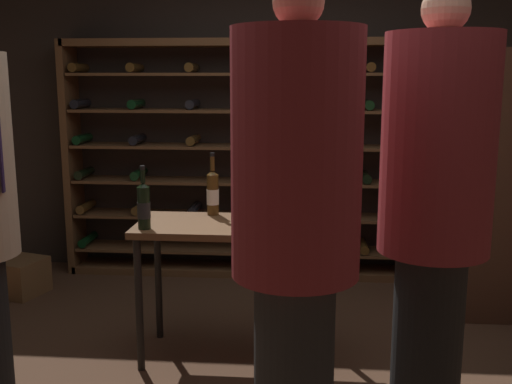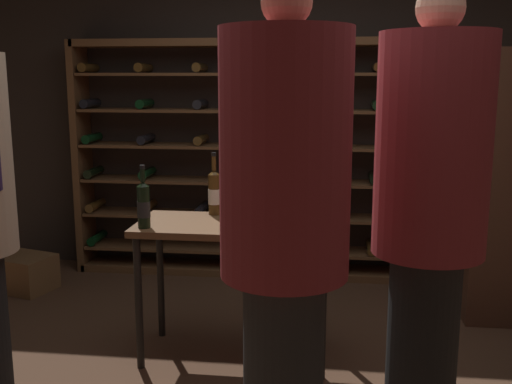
{
  "view_description": "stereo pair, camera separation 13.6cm",
  "coord_description": "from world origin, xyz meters",
  "px_view_note": "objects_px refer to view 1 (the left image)",
  "views": [
    {
      "loc": [
        0.17,
        -3.18,
        1.68
      ],
      "look_at": [
        -0.12,
        0.27,
        1.02
      ],
      "focal_mm": 42.39,
      "sensor_mm": 36.0,
      "label": 1
    },
    {
      "loc": [
        0.31,
        -3.17,
        1.68
      ],
      "look_at": [
        -0.12,
        0.27,
        1.02
      ],
      "focal_mm": 42.39,
      "sensor_mm": 36.0,
      "label": 2
    }
  ],
  "objects_px": {
    "wine_crate": "(13,275)",
    "wine_bottle_amber_reserve": "(144,206)",
    "wine_rack": "(250,160)",
    "wine_bottle_gold_foil": "(213,192)",
    "person_host_in_suit": "(435,198)",
    "wine_glass_stemmed_right": "(304,214)",
    "wine_bottle_green_slim": "(255,196)",
    "tasting_table": "(235,240)",
    "display_cabinet": "(495,187)",
    "person_bystander_red_print": "(296,216)"
  },
  "relations": [
    {
      "from": "wine_crate",
      "to": "wine_bottle_amber_reserve",
      "type": "distance_m",
      "value": 1.97
    },
    {
      "from": "wine_rack",
      "to": "wine_bottle_gold_foil",
      "type": "bearing_deg",
      "value": -94.26
    },
    {
      "from": "person_host_in_suit",
      "to": "wine_crate",
      "type": "relative_size",
      "value": 4.32
    },
    {
      "from": "wine_bottle_gold_foil",
      "to": "wine_glass_stemmed_right",
      "type": "bearing_deg",
      "value": -36.57
    },
    {
      "from": "wine_crate",
      "to": "wine_bottle_green_slim",
      "type": "relative_size",
      "value": 1.34
    },
    {
      "from": "tasting_table",
      "to": "wine_bottle_amber_reserve",
      "type": "bearing_deg",
      "value": -160.59
    },
    {
      "from": "tasting_table",
      "to": "wine_bottle_gold_foil",
      "type": "bearing_deg",
      "value": 127.41
    },
    {
      "from": "wine_crate",
      "to": "wine_glass_stemmed_right",
      "type": "xyz_separation_m",
      "value": [
        2.29,
        -1.16,
        0.81
      ]
    },
    {
      "from": "wine_glass_stemmed_right",
      "to": "tasting_table",
      "type": "bearing_deg",
      "value": 152.69
    },
    {
      "from": "wine_bottle_amber_reserve",
      "to": "wine_glass_stemmed_right",
      "type": "height_order",
      "value": "wine_bottle_amber_reserve"
    },
    {
      "from": "display_cabinet",
      "to": "wine_glass_stemmed_right",
      "type": "height_order",
      "value": "display_cabinet"
    },
    {
      "from": "tasting_table",
      "to": "display_cabinet",
      "type": "bearing_deg",
      "value": 24.91
    },
    {
      "from": "wine_bottle_amber_reserve",
      "to": "wine_crate",
      "type": "bearing_deg",
      "value": 141.11
    },
    {
      "from": "tasting_table",
      "to": "person_host_in_suit",
      "type": "bearing_deg",
      "value": -35.49
    },
    {
      "from": "wine_crate",
      "to": "display_cabinet",
      "type": "relative_size",
      "value": 0.26
    },
    {
      "from": "wine_bottle_green_slim",
      "to": "wine_bottle_amber_reserve",
      "type": "relative_size",
      "value": 0.99
    },
    {
      "from": "tasting_table",
      "to": "wine_bottle_green_slim",
      "type": "distance_m",
      "value": 0.32
    },
    {
      "from": "display_cabinet",
      "to": "wine_bottle_gold_foil",
      "type": "height_order",
      "value": "display_cabinet"
    },
    {
      "from": "display_cabinet",
      "to": "wine_bottle_gold_foil",
      "type": "distance_m",
      "value": 1.97
    },
    {
      "from": "display_cabinet",
      "to": "wine_bottle_gold_foil",
      "type": "xyz_separation_m",
      "value": [
        -1.88,
        -0.58,
        0.04
      ]
    },
    {
      "from": "display_cabinet",
      "to": "wine_bottle_amber_reserve",
      "type": "height_order",
      "value": "display_cabinet"
    },
    {
      "from": "wine_rack",
      "to": "wine_glass_stemmed_right",
      "type": "distance_m",
      "value": 1.85
    },
    {
      "from": "wine_bottle_green_slim",
      "to": "wine_bottle_gold_foil",
      "type": "xyz_separation_m",
      "value": [
        -0.27,
        0.0,
        0.02
      ]
    },
    {
      "from": "wine_rack",
      "to": "tasting_table",
      "type": "height_order",
      "value": "wine_rack"
    },
    {
      "from": "tasting_table",
      "to": "wine_crate",
      "type": "height_order",
      "value": "tasting_table"
    },
    {
      "from": "wine_crate",
      "to": "wine_bottle_gold_foil",
      "type": "xyz_separation_m",
      "value": [
        1.72,
        -0.73,
        0.84
      ]
    },
    {
      "from": "person_host_in_suit",
      "to": "wine_bottle_green_slim",
      "type": "xyz_separation_m",
      "value": [
        -0.89,
        0.92,
        -0.19
      ]
    },
    {
      "from": "wine_bottle_gold_foil",
      "to": "wine_bottle_green_slim",
      "type": "bearing_deg",
      "value": -1.04
    },
    {
      "from": "wine_bottle_amber_reserve",
      "to": "wine_glass_stemmed_right",
      "type": "distance_m",
      "value": 0.9
    },
    {
      "from": "wine_rack",
      "to": "person_host_in_suit",
      "type": "distance_m",
      "value": 2.53
    },
    {
      "from": "person_bystander_red_print",
      "to": "wine_bottle_green_slim",
      "type": "distance_m",
      "value": 1.33
    },
    {
      "from": "wine_bottle_amber_reserve",
      "to": "wine_glass_stemmed_right",
      "type": "relative_size",
      "value": 2.34
    },
    {
      "from": "wine_crate",
      "to": "wine_bottle_gold_foil",
      "type": "bearing_deg",
      "value": -23.09
    },
    {
      "from": "wine_bottle_green_slim",
      "to": "person_bystander_red_print",
      "type": "bearing_deg",
      "value": -78.06
    },
    {
      "from": "person_host_in_suit",
      "to": "display_cabinet",
      "type": "distance_m",
      "value": 1.68
    },
    {
      "from": "person_bystander_red_print",
      "to": "display_cabinet",
      "type": "height_order",
      "value": "person_bystander_red_print"
    },
    {
      "from": "person_bystander_red_print",
      "to": "person_host_in_suit",
      "type": "relative_size",
      "value": 0.99
    },
    {
      "from": "wine_crate",
      "to": "person_host_in_suit",
      "type": "bearing_deg",
      "value": -29.9
    },
    {
      "from": "person_bystander_red_print",
      "to": "wine_glass_stemmed_right",
      "type": "bearing_deg",
      "value": -32.12
    },
    {
      "from": "person_bystander_red_print",
      "to": "person_host_in_suit",
      "type": "distance_m",
      "value": 0.72
    },
    {
      "from": "tasting_table",
      "to": "wine_glass_stemmed_right",
      "type": "distance_m",
      "value": 0.51
    },
    {
      "from": "person_host_in_suit",
      "to": "wine_glass_stemmed_right",
      "type": "height_order",
      "value": "person_host_in_suit"
    },
    {
      "from": "person_bystander_red_print",
      "to": "wine_bottle_gold_foil",
      "type": "height_order",
      "value": "person_bystander_red_print"
    },
    {
      "from": "tasting_table",
      "to": "wine_crate",
      "type": "bearing_deg",
      "value": 153.33
    },
    {
      "from": "wine_crate",
      "to": "wine_bottle_gold_foil",
      "type": "distance_m",
      "value": 2.05
    },
    {
      "from": "wine_rack",
      "to": "display_cabinet",
      "type": "xyz_separation_m",
      "value": [
        1.78,
        -0.79,
        -0.06
      ]
    },
    {
      "from": "person_host_in_suit",
      "to": "wine_bottle_amber_reserve",
      "type": "bearing_deg",
      "value": -87.45
    },
    {
      "from": "display_cabinet",
      "to": "wine_bottle_green_slim",
      "type": "xyz_separation_m",
      "value": [
        -1.61,
        -0.59,
        0.03
      ]
    },
    {
      "from": "tasting_table",
      "to": "wine_glass_stemmed_right",
      "type": "xyz_separation_m",
      "value": [
        0.41,
        -0.21,
        0.21
      ]
    },
    {
      "from": "person_bystander_red_print",
      "to": "wine_bottle_gold_foil",
      "type": "xyz_separation_m",
      "value": [
        -0.54,
        1.3,
        -0.16
      ]
    }
  ]
}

